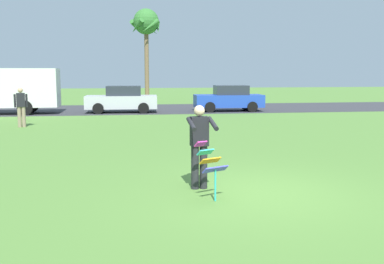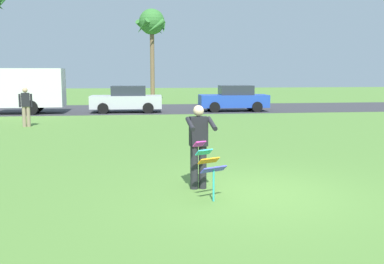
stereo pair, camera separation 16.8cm
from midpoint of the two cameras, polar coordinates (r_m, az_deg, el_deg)
ground_plane at (r=8.92m, az=7.68°, el=-7.87°), size 120.00×120.00×0.00m
road_strip at (r=29.17m, az=-3.76°, el=3.04°), size 120.00×8.00×0.01m
person_kite_flyer at (r=8.96m, az=0.44°, el=-1.50°), size 0.57×0.68×1.73m
kite_held at (r=8.28m, az=1.80°, el=-3.93°), size 0.60×0.72×1.08m
parked_truck_red_cab at (r=27.47m, az=-23.18°, el=5.08°), size 6.74×2.22×2.62m
parked_car_silver at (r=26.62m, az=-9.26°, el=4.16°), size 4.26×1.95×1.60m
parked_car_blue at (r=27.34m, az=4.66°, el=4.33°), size 4.24×1.91×1.60m
palm_tree_right_near at (r=37.35m, az=-6.10°, el=13.61°), size 2.58×2.71×7.58m
person_walker_near at (r=20.67m, az=-21.53°, el=3.16°), size 0.56×0.29×1.73m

